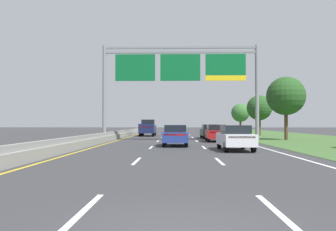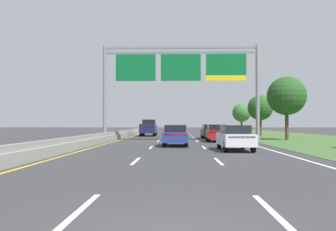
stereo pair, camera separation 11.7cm
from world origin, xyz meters
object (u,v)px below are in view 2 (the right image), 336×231
pickup_truck_navy (149,128)px  car_darkgreen_right_lane_sedan (210,131)px  car_white_right_lane_sedan (235,137)px  car_blue_centre_lane_sedan (175,135)px  roadside_tree_distant (241,113)px  overhead_sign_gantry (181,72)px  roadside_tree_far (260,108)px  roadside_tree_mid (287,96)px  car_red_right_lane_sedan (217,133)px

pickup_truck_navy → car_darkgreen_right_lane_sedan: size_ratio=1.22×
car_white_right_lane_sedan → car_blue_centre_lane_sedan: 5.72m
pickup_truck_navy → roadside_tree_distant: 24.50m
car_white_right_lane_sedan → car_darkgreen_right_lane_sedan: bearing=-1.1°
car_blue_centre_lane_sedan → car_darkgreen_right_lane_sedan: same height
car_white_right_lane_sedan → car_darkgreen_right_lane_sedan: 17.58m
overhead_sign_gantry → roadside_tree_far: size_ratio=2.71×
pickup_truck_navy → roadside_tree_mid: bearing=-127.1°
pickup_truck_navy → roadside_tree_far: bearing=-85.0°
pickup_truck_navy → car_blue_centre_lane_sedan: size_ratio=1.22×
overhead_sign_gantry → car_white_right_lane_sedan: size_ratio=3.40×
car_darkgreen_right_lane_sedan → pickup_truck_navy: bearing=43.6°
overhead_sign_gantry → pickup_truck_navy: 15.19m
overhead_sign_gantry → roadside_tree_distant: 34.23m
pickup_truck_navy → car_blue_centre_lane_sedan: (3.77, -20.88, -0.26)m
car_blue_centre_lane_sedan → roadside_tree_distant: 41.35m
overhead_sign_gantry → roadside_tree_distant: (11.50, 32.11, -2.95)m
overhead_sign_gantry → roadside_tree_far: (11.01, 14.87, -2.78)m
overhead_sign_gantry → roadside_tree_distant: size_ratio=2.81×
car_darkgreen_right_lane_sedan → roadside_tree_far: (7.67, 8.99, 2.99)m
pickup_truck_navy → roadside_tree_far: 15.53m
overhead_sign_gantry → car_white_right_lane_sedan: bearing=-74.2°
roadside_tree_mid → roadside_tree_far: roadside_tree_mid is taller
car_white_right_lane_sedan → car_red_right_lane_sedan: size_ratio=1.00×
car_white_right_lane_sedan → car_blue_centre_lane_sedan: (-3.75, 4.32, 0.00)m
car_red_right_lane_sedan → car_blue_centre_lane_sedan: 7.53m
car_white_right_lane_sedan → roadside_tree_distant: size_ratio=0.83×
pickup_truck_navy → car_white_right_lane_sedan: size_ratio=1.22×
car_red_right_lane_sedan → car_darkgreen_right_lane_sedan: same height
pickup_truck_navy → car_white_right_lane_sedan: pickup_truck_navy is taller
pickup_truck_navy → car_red_right_lane_sedan: bearing=-152.4°
overhead_sign_gantry → car_blue_centre_lane_sedan: (-0.45, -7.38, -5.77)m
car_red_right_lane_sedan → pickup_truck_navy: bearing=28.6°
car_darkgreen_right_lane_sedan → roadside_tree_far: 12.19m
car_darkgreen_right_lane_sedan → roadside_tree_distant: bearing=-18.5°
roadside_tree_far → roadside_tree_distant: 17.25m
car_blue_centre_lane_sedan → car_red_right_lane_sedan: bearing=-29.6°
pickup_truck_navy → car_white_right_lane_sedan: 26.31m
car_darkgreen_right_lane_sedan → roadside_tree_far: size_ratio=0.80×
pickup_truck_navy → roadside_tree_mid: 19.05m
pickup_truck_navy → overhead_sign_gantry: bearing=-162.8°
car_blue_centre_lane_sedan → roadside_tree_distant: (11.95, 39.49, 2.83)m
car_white_right_lane_sedan → pickup_truck_navy: bearing=15.7°
roadside_tree_distant → car_darkgreen_right_lane_sedan: bearing=-107.3°
overhead_sign_gantry → car_red_right_lane_sedan: bearing=-14.6°
car_blue_centre_lane_sedan → roadside_tree_distant: size_ratio=0.82×
car_white_right_lane_sedan → roadside_tree_far: (7.70, 26.57, 2.99)m
car_blue_centre_lane_sedan → roadside_tree_distant: roadside_tree_distant is taller
car_blue_centre_lane_sedan → roadside_tree_mid: 15.19m
overhead_sign_gantry → car_darkgreen_right_lane_sedan: 8.89m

